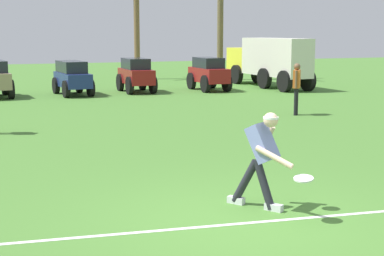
% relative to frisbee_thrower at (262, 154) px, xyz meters
% --- Properties ---
extents(ground_plane, '(80.00, 80.00, 0.00)m').
position_rel_frisbee_thrower_xyz_m(ground_plane, '(-0.49, -0.46, -0.79)').
color(ground_plane, '#477A2F').
extents(field_line_paint, '(18.79, 1.91, 0.01)m').
position_rel_frisbee_thrower_xyz_m(field_line_paint, '(-0.49, -0.54, -0.79)').
color(field_line_paint, white).
rests_on(field_line_paint, ground_plane).
extents(frisbee_thrower, '(0.62, 1.07, 1.40)m').
position_rel_frisbee_thrower_xyz_m(frisbee_thrower, '(0.00, 0.00, 0.00)').
color(frisbee_thrower, '#23232D').
rests_on(frisbee_thrower, ground_plane).
extents(frisbee_in_flight, '(0.37, 0.37, 0.06)m').
position_rel_frisbee_thrower_xyz_m(frisbee_in_flight, '(0.26, -0.72, -0.20)').
color(frisbee_in_flight, white).
extents(teammate_near_sideline, '(0.36, 0.44, 1.56)m').
position_rel_frisbee_thrower_xyz_m(teammate_near_sideline, '(5.29, 8.18, 0.15)').
color(teammate_near_sideline, black).
rests_on(teammate_near_sideline, ground_plane).
extents(parked_car_slot_d, '(1.37, 2.49, 1.34)m').
position_rel_frisbee_thrower_xyz_m(parked_car_slot_d, '(-0.19, 16.18, -0.07)').
color(parked_car_slot_d, navy).
rests_on(parked_car_slot_d, ground_plane).
extents(parked_car_slot_e, '(1.19, 2.36, 1.40)m').
position_rel_frisbee_thrower_xyz_m(parked_car_slot_e, '(2.46, 16.37, -0.05)').
color(parked_car_slot_e, maroon).
rests_on(parked_car_slot_e, ground_plane).
extents(parked_car_slot_f, '(1.23, 2.38, 1.40)m').
position_rel_frisbee_thrower_xyz_m(parked_car_slot_f, '(5.56, 16.01, -0.05)').
color(parked_car_slot_f, maroon).
rests_on(parked_car_slot_f, ground_plane).
extents(box_truck, '(1.70, 5.96, 2.20)m').
position_rel_frisbee_thrower_xyz_m(box_truck, '(8.70, 16.49, 0.44)').
color(box_truck, yellow).
rests_on(box_truck, ground_plane).
extents(palm_tree_left_of_centre, '(3.56, 3.15, 5.06)m').
position_rel_frisbee_thrower_xyz_m(palm_tree_left_of_centre, '(4.23, 22.86, 2.47)').
color(palm_tree_left_of_centre, brown).
rests_on(palm_tree_left_of_centre, ground_plane).
extents(palm_tree_right_of_centre, '(3.10, 3.02, 6.59)m').
position_rel_frisbee_thrower_xyz_m(palm_tree_right_of_centre, '(8.13, 20.92, 3.09)').
color(palm_tree_right_of_centre, brown).
rests_on(palm_tree_right_of_centre, ground_plane).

